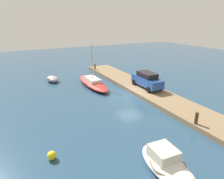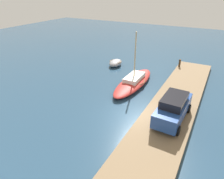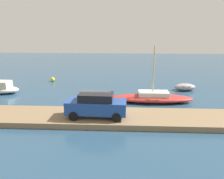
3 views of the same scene
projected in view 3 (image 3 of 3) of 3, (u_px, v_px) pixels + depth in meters
ground_plane at (97, 110)px, 19.07m from camera, size 84.00×84.00×0.00m
dock_platform at (93, 117)px, 16.94m from camera, size 27.05×3.54×0.42m
sailboat_red at (152, 98)px, 21.00m from camera, size 7.66×2.22×5.25m
dinghy_grey at (185, 87)px, 24.86m from camera, size 2.50×1.66×0.75m
motorboat_white at (0, 88)px, 23.82m from camera, size 4.32×2.16×1.30m
parked_car at (96, 105)px, 16.27m from camera, size 4.43×1.97×1.82m
marker_buoy at (53, 79)px, 28.88m from camera, size 0.55×0.55×0.55m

